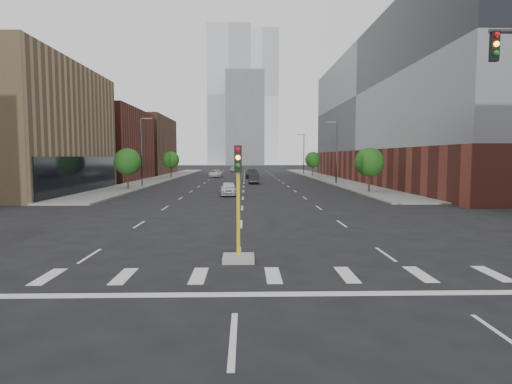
{
  "coord_description": "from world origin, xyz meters",
  "views": [
    {
      "loc": [
        0.28,
        -7.08,
        3.98
      ],
      "look_at": [
        0.72,
        10.83,
        2.5
      ],
      "focal_mm": 30.0,
      "sensor_mm": 36.0,
      "label": 1
    }
  ],
  "objects_px": {
    "car_deep_right": "(252,173)",
    "car_distant": "(234,169)",
    "car_mid_right": "(254,179)",
    "median_traffic_signal": "(238,236)",
    "car_near_left": "(228,189)",
    "car_far_left": "(216,173)"
  },
  "relations": [
    {
      "from": "car_deep_right",
      "to": "car_distant",
      "type": "distance_m",
      "value": 31.89
    },
    {
      "from": "car_mid_right",
      "to": "car_deep_right",
      "type": "bearing_deg",
      "value": 91.5
    },
    {
      "from": "median_traffic_signal",
      "to": "car_deep_right",
      "type": "distance_m",
      "value": 64.24
    },
    {
      "from": "car_deep_right",
      "to": "car_distant",
      "type": "xyz_separation_m",
      "value": [
        -4.36,
        31.59,
        -0.06
      ]
    },
    {
      "from": "car_near_left",
      "to": "car_deep_right",
      "type": "xyz_separation_m",
      "value": [
        3.0,
        36.23,
        0.14
      ]
    },
    {
      "from": "car_deep_right",
      "to": "car_distant",
      "type": "bearing_deg",
      "value": 96.93
    },
    {
      "from": "car_deep_right",
      "to": "car_mid_right",
      "type": "bearing_deg",
      "value": -90.93
    },
    {
      "from": "car_mid_right",
      "to": "car_distant",
      "type": "xyz_separation_m",
      "value": [
        -4.36,
        48.66,
        0.09
      ]
    },
    {
      "from": "car_distant",
      "to": "car_near_left",
      "type": "bearing_deg",
      "value": -91.27
    },
    {
      "from": "median_traffic_signal",
      "to": "car_mid_right",
      "type": "xyz_separation_m",
      "value": [
        1.5,
        47.15,
        -0.26
      ]
    },
    {
      "from": "car_far_left",
      "to": "car_deep_right",
      "type": "xyz_separation_m",
      "value": [
        7.12,
        -3.58,
        0.14
      ]
    },
    {
      "from": "car_mid_right",
      "to": "car_deep_right",
      "type": "distance_m",
      "value": 17.08
    },
    {
      "from": "car_far_left",
      "to": "car_deep_right",
      "type": "distance_m",
      "value": 7.97
    },
    {
      "from": "car_mid_right",
      "to": "car_deep_right",
      "type": "relative_size",
      "value": 0.73
    },
    {
      "from": "median_traffic_signal",
      "to": "car_deep_right",
      "type": "xyz_separation_m",
      "value": [
        1.5,
        64.23,
        -0.12
      ]
    },
    {
      "from": "car_near_left",
      "to": "car_mid_right",
      "type": "height_order",
      "value": "car_near_left"
    },
    {
      "from": "car_near_left",
      "to": "car_deep_right",
      "type": "distance_m",
      "value": 36.35
    },
    {
      "from": "median_traffic_signal",
      "to": "car_mid_right",
      "type": "bearing_deg",
      "value": 88.18
    },
    {
      "from": "car_far_left",
      "to": "car_distant",
      "type": "height_order",
      "value": "car_distant"
    },
    {
      "from": "car_near_left",
      "to": "car_distant",
      "type": "xyz_separation_m",
      "value": [
        -1.36,
        67.81,
        0.09
      ]
    },
    {
      "from": "median_traffic_signal",
      "to": "car_distant",
      "type": "relative_size",
      "value": 0.94
    },
    {
      "from": "median_traffic_signal",
      "to": "car_far_left",
      "type": "height_order",
      "value": "median_traffic_signal"
    }
  ]
}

